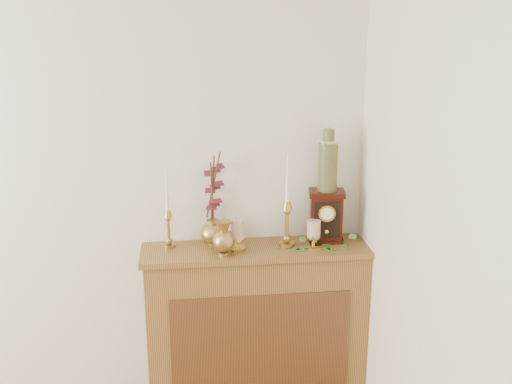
{
  "coord_description": "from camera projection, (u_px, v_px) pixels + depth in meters",
  "views": [
    {
      "loc": [
        1.03,
        -0.88,
        2.11
      ],
      "look_at": [
        1.39,
        2.05,
        1.25
      ],
      "focal_mm": 42.0,
      "sensor_mm": 36.0,
      "label": 1
    }
  ],
  "objects": [
    {
      "name": "candlestick_center",
      "position": [
        287.0,
        216.0,
        3.18
      ],
      "size": [
        0.09,
        0.09,
        0.51
      ],
      "rotation": [
        0.0,
        0.0,
        0.16
      ],
      "color": "tan",
      "rests_on": "console_shelf"
    },
    {
      "name": "pillar_candle_right",
      "position": [
        314.0,
        232.0,
        3.2
      ],
      "size": [
        0.08,
        0.08,
        0.16
      ],
      "rotation": [
        0.0,
        0.0,
        -0.22
      ],
      "color": "gold",
      "rests_on": "console_shelf"
    },
    {
      "name": "bud_vase",
      "position": [
        224.0,
        239.0,
        3.07
      ],
      "size": [
        0.12,
        0.12,
        0.19
      ],
      "rotation": [
        0.0,
        0.0,
        -0.18
      ],
      "color": "tan",
      "rests_on": "console_shelf"
    },
    {
      "name": "ceramic_vase",
      "position": [
        328.0,
        163.0,
        3.19
      ],
      "size": [
        0.1,
        0.1,
        0.34
      ],
      "rotation": [
        0.0,
        0.0,
        -0.16
      ],
      "color": "#193324",
      "rests_on": "mantel_clock"
    },
    {
      "name": "ivy_garland",
      "position": [
        330.0,
        244.0,
        3.23
      ],
      "size": [
        0.39,
        0.18,
        0.07
      ],
      "rotation": [
        0.0,
        0.0,
        -0.3
      ],
      "color": "#3D6928",
      "rests_on": "console_shelf"
    },
    {
      "name": "candlestick_left",
      "position": [
        168.0,
        223.0,
        3.17
      ],
      "size": [
        0.07,
        0.07,
        0.42
      ],
      "rotation": [
        0.0,
        0.0,
        0.16
      ],
      "color": "tan",
      "rests_on": "console_shelf"
    },
    {
      "name": "pillar_candle_left",
      "position": [
        236.0,
        233.0,
        3.15
      ],
      "size": [
        0.1,
        0.1,
        0.19
      ],
      "rotation": [
        0.0,
        0.0,
        -0.12
      ],
      "color": "gold",
      "rests_on": "console_shelf"
    },
    {
      "name": "mantel_clock",
      "position": [
        326.0,
        216.0,
        3.27
      ],
      "size": [
        0.21,
        0.16,
        0.29
      ],
      "rotation": [
        0.0,
        0.0,
        -0.16
      ],
      "color": "#340F0A",
      "rests_on": "console_shelf"
    },
    {
      "name": "console_shelf",
      "position": [
        257.0,
        329.0,
        3.35
      ],
      "size": [
        1.24,
        0.34,
        0.93
      ],
      "color": "olive",
      "rests_on": "ground"
    },
    {
      "name": "ginger_jar",
      "position": [
        214.0,
        201.0,
        3.22
      ],
      "size": [
        0.21,
        0.23,
        0.52
      ],
      "rotation": [
        0.0,
        0.0,
        0.2
      ],
      "color": "tan",
      "rests_on": "console_shelf"
    }
  ]
}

